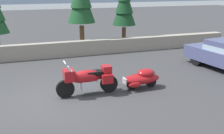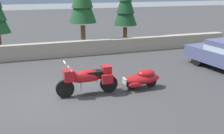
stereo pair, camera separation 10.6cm
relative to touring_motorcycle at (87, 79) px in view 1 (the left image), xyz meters
name	(u,v)px [view 1 (the left image)]	position (x,y,z in m)	size (l,w,h in m)	color
ground_plane	(56,99)	(-1.16, -0.01, -0.62)	(80.00, 80.00, 0.00)	#38383A
stone_guard_wall	(49,51)	(-0.71, 5.99, -0.22)	(24.00, 0.60, 0.85)	gray
touring_motorcycle	(87,79)	(0.00, 0.00, 0.00)	(2.31, 0.76, 1.33)	black
car_shaped_trailer	(142,78)	(2.18, 0.00, -0.21)	(2.20, 0.78, 0.76)	black
pine_tree_far_right	(124,3)	(4.26, 7.16, 2.19)	(1.49, 1.49, 4.50)	brown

